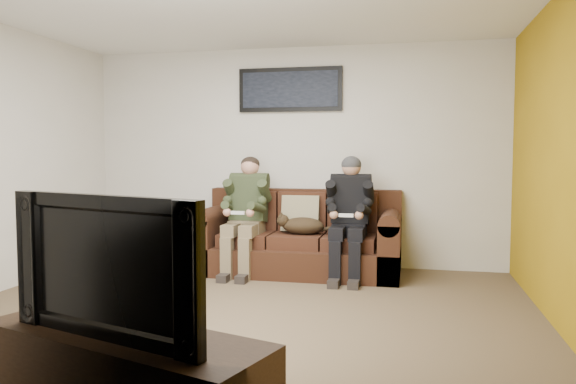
% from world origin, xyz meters
% --- Properties ---
extents(floor, '(5.00, 5.00, 0.00)m').
position_xyz_m(floor, '(0.00, 0.00, 0.00)').
color(floor, brown).
rests_on(floor, ground).
extents(wall_back, '(5.00, 0.00, 5.00)m').
position_xyz_m(wall_back, '(0.00, 2.25, 1.30)').
color(wall_back, beige).
rests_on(wall_back, ground).
extents(wall_front, '(5.00, 0.00, 5.00)m').
position_xyz_m(wall_front, '(0.00, -2.25, 1.30)').
color(wall_front, beige).
rests_on(wall_front, ground).
extents(wall_right, '(0.00, 4.50, 4.50)m').
position_xyz_m(wall_right, '(2.50, 0.00, 1.30)').
color(wall_right, beige).
rests_on(wall_right, ground).
extents(accent_wall_right, '(0.00, 4.50, 4.50)m').
position_xyz_m(accent_wall_right, '(2.49, 0.00, 1.30)').
color(accent_wall_right, '#A27B10').
rests_on(accent_wall_right, ground).
extents(sofa, '(2.25, 0.97, 0.92)m').
position_xyz_m(sofa, '(0.17, 1.83, 0.35)').
color(sofa, '#371C10').
rests_on(sofa, ground).
extents(throw_pillow, '(0.43, 0.21, 0.43)m').
position_xyz_m(throw_pillow, '(0.17, 1.87, 0.65)').
color(throw_pillow, '#91845F').
rests_on(throw_pillow, sofa).
extents(throw_blanket, '(0.46, 0.22, 0.08)m').
position_xyz_m(throw_blanket, '(-0.51, 2.11, 0.92)').
color(throw_blanket, tan).
rests_on(throw_blanket, sofa).
extents(person_left, '(0.51, 0.87, 1.31)m').
position_xyz_m(person_left, '(-0.41, 1.64, 0.74)').
color(person_left, '#78664B').
rests_on(person_left, sofa).
extents(person_right, '(0.51, 0.86, 1.31)m').
position_xyz_m(person_right, '(0.75, 1.64, 0.74)').
color(person_right, black).
rests_on(person_right, sofa).
extents(cat, '(0.66, 0.26, 0.24)m').
position_xyz_m(cat, '(0.21, 1.67, 0.55)').
color(cat, '#3F2D18').
rests_on(cat, sofa).
extents(framed_poster, '(1.25, 0.05, 0.52)m').
position_xyz_m(framed_poster, '(-0.03, 2.22, 2.10)').
color(framed_poster, black).
rests_on(framed_poster, wall_back).
extents(tv_stand, '(1.61, 0.94, 0.48)m').
position_xyz_m(tv_stand, '(0.05, -1.95, 0.24)').
color(tv_stand, black).
rests_on(tv_stand, ground).
extents(television, '(1.16, 0.51, 0.67)m').
position_xyz_m(television, '(0.05, -1.95, 0.82)').
color(television, black).
rests_on(television, tv_stand).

